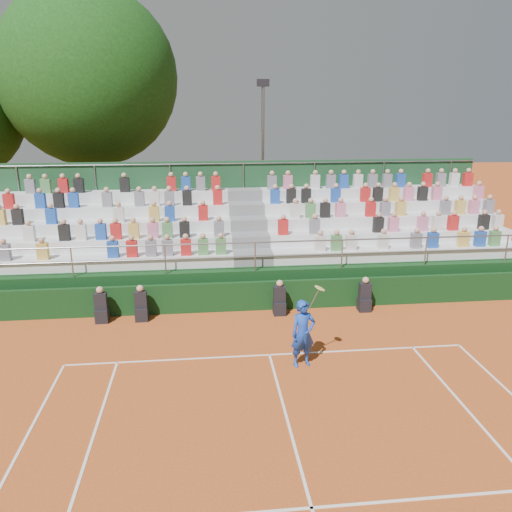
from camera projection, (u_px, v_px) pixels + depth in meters
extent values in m
plane|color=#C15320|center=(269.00, 355.00, 13.75)|extent=(90.00, 90.00, 0.00)
cube|color=white|center=(269.00, 355.00, 13.75)|extent=(11.00, 0.06, 0.01)
cube|color=white|center=(289.00, 426.00, 10.70)|extent=(0.06, 6.40, 0.01)
cube|color=white|center=(312.00, 508.00, 8.52)|extent=(8.22, 0.06, 0.01)
cube|color=black|center=(257.00, 296.00, 16.65)|extent=(20.00, 0.15, 1.00)
cube|color=black|center=(102.00, 315.00, 15.80)|extent=(0.40, 0.40, 0.44)
cube|color=black|center=(101.00, 301.00, 15.66)|extent=(0.38, 0.25, 0.55)
sphere|color=tan|center=(100.00, 290.00, 15.55)|extent=(0.22, 0.22, 0.22)
cube|color=black|center=(142.00, 314.00, 15.92)|extent=(0.40, 0.40, 0.44)
cube|color=black|center=(141.00, 300.00, 15.78)|extent=(0.38, 0.25, 0.55)
sphere|color=tan|center=(140.00, 288.00, 15.67)|extent=(0.22, 0.22, 0.22)
cube|color=black|center=(279.00, 308.00, 16.37)|extent=(0.40, 0.40, 0.44)
cube|color=black|center=(280.00, 294.00, 16.23)|extent=(0.38, 0.25, 0.55)
sphere|color=tan|center=(280.00, 283.00, 16.12)|extent=(0.22, 0.22, 0.22)
cube|color=black|center=(364.00, 304.00, 16.66)|extent=(0.40, 0.40, 0.44)
cube|color=black|center=(365.00, 291.00, 16.52)|extent=(0.38, 0.25, 0.55)
sphere|color=tan|center=(366.00, 280.00, 16.41)|extent=(0.22, 0.22, 0.22)
cube|color=black|center=(248.00, 265.00, 19.57)|extent=(20.00, 5.20, 1.20)
cube|color=silver|center=(99.00, 262.00, 17.20)|extent=(9.30, 0.85, 0.42)
cube|color=silver|center=(398.00, 253.00, 18.28)|extent=(9.30, 0.85, 0.42)
cube|color=slate|center=(253.00, 257.00, 17.74)|extent=(1.40, 0.85, 0.42)
cube|color=silver|center=(102.00, 244.00, 17.89)|extent=(9.30, 0.85, 0.42)
cube|color=silver|center=(390.00, 236.00, 18.97)|extent=(9.30, 0.85, 0.42)
cube|color=slate|center=(250.00, 240.00, 18.43)|extent=(1.40, 0.85, 0.42)
cube|color=silver|center=(105.00, 227.00, 18.57)|extent=(9.30, 0.85, 0.42)
cube|color=silver|center=(383.00, 220.00, 19.66)|extent=(9.30, 0.85, 0.42)
cube|color=slate|center=(248.00, 224.00, 19.11)|extent=(1.40, 0.85, 0.42)
cube|color=silver|center=(108.00, 211.00, 19.26)|extent=(9.30, 0.85, 0.42)
cube|color=silver|center=(377.00, 206.00, 20.34)|extent=(9.30, 0.85, 0.42)
cube|color=slate|center=(246.00, 208.00, 19.80)|extent=(1.40, 0.85, 0.42)
cube|color=silver|center=(111.00, 197.00, 19.95)|extent=(9.30, 0.85, 0.42)
cube|color=silver|center=(371.00, 192.00, 21.03)|extent=(9.30, 0.85, 0.42)
cube|color=slate|center=(244.00, 194.00, 20.49)|extent=(1.40, 0.85, 0.42)
cube|color=#1B4626|center=(243.00, 213.00, 21.25)|extent=(20.00, 0.12, 4.40)
cylinder|color=gray|center=(255.00, 242.00, 16.68)|extent=(20.00, 0.05, 0.05)
cylinder|color=gray|center=(243.00, 163.00, 20.54)|extent=(20.00, 0.05, 0.05)
cube|color=slate|center=(5.00, 252.00, 16.61)|extent=(0.36, 0.24, 0.56)
cube|color=gold|center=(43.00, 251.00, 16.74)|extent=(0.36, 0.24, 0.56)
cube|color=#1E4CB2|center=(113.00, 249.00, 16.97)|extent=(0.36, 0.24, 0.56)
cube|color=red|center=(132.00, 249.00, 17.03)|extent=(0.36, 0.24, 0.56)
cube|color=slate|center=(151.00, 248.00, 17.10)|extent=(0.36, 0.24, 0.56)
cube|color=slate|center=(167.00, 248.00, 17.15)|extent=(0.36, 0.24, 0.56)
cube|color=red|center=(186.00, 247.00, 17.22)|extent=(0.36, 0.24, 0.56)
cube|color=#4C8C4C|center=(203.00, 247.00, 17.28)|extent=(0.36, 0.24, 0.56)
cube|color=#4C8C4C|center=(221.00, 246.00, 17.34)|extent=(0.36, 0.24, 0.56)
cube|color=silver|center=(29.00, 233.00, 17.36)|extent=(0.36, 0.24, 0.56)
cube|color=black|center=(64.00, 233.00, 17.48)|extent=(0.36, 0.24, 0.56)
cube|color=silver|center=(81.00, 232.00, 17.53)|extent=(0.36, 0.24, 0.56)
cube|color=#1E4CB2|center=(101.00, 232.00, 17.60)|extent=(0.36, 0.24, 0.56)
cube|color=red|center=(116.00, 231.00, 17.66)|extent=(0.36, 0.24, 0.56)
cube|color=gold|center=(134.00, 231.00, 17.72)|extent=(0.36, 0.24, 0.56)
cube|color=pink|center=(153.00, 230.00, 17.79)|extent=(0.36, 0.24, 0.56)
cube|color=#4C8C4C|center=(167.00, 230.00, 17.84)|extent=(0.36, 0.24, 0.56)
cube|color=black|center=(185.00, 230.00, 17.90)|extent=(0.36, 0.24, 0.56)
cube|color=slate|center=(219.00, 229.00, 18.03)|extent=(0.36, 0.24, 0.56)
cube|color=gold|center=(0.00, 217.00, 17.92)|extent=(0.36, 0.24, 0.56)
cube|color=black|center=(18.00, 217.00, 17.98)|extent=(0.36, 0.24, 0.56)
cube|color=#1E4CB2|center=(51.00, 216.00, 18.10)|extent=(0.36, 0.24, 0.56)
cube|color=silver|center=(119.00, 215.00, 18.34)|extent=(0.36, 0.24, 0.56)
cube|color=gold|center=(154.00, 214.00, 18.47)|extent=(0.36, 0.24, 0.56)
cube|color=#1E4CB2|center=(170.00, 214.00, 18.53)|extent=(0.36, 0.24, 0.56)
cube|color=red|center=(203.00, 213.00, 18.66)|extent=(0.36, 0.24, 0.56)
cube|color=red|center=(9.00, 201.00, 18.61)|extent=(0.36, 0.24, 0.56)
cube|color=#1E4CB2|center=(40.00, 201.00, 18.73)|extent=(0.36, 0.24, 0.56)
cube|color=black|center=(59.00, 200.00, 18.80)|extent=(0.36, 0.24, 0.56)
cube|color=#1E4CB2|center=(74.00, 200.00, 18.85)|extent=(0.36, 0.24, 0.56)
cube|color=slate|center=(107.00, 199.00, 18.98)|extent=(0.36, 0.24, 0.56)
cube|color=slate|center=(139.00, 199.00, 19.10)|extent=(0.36, 0.24, 0.56)
cube|color=silver|center=(155.00, 199.00, 19.16)|extent=(0.36, 0.24, 0.56)
cube|color=slate|center=(169.00, 198.00, 19.21)|extent=(0.36, 0.24, 0.56)
cube|color=black|center=(187.00, 198.00, 19.28)|extent=(0.36, 0.24, 0.56)
cube|color=red|center=(218.00, 197.00, 19.40)|extent=(0.36, 0.24, 0.56)
cube|color=slate|center=(30.00, 186.00, 19.36)|extent=(0.36, 0.24, 0.56)
cube|color=#4C8C4C|center=(46.00, 186.00, 19.42)|extent=(0.36, 0.24, 0.56)
cube|color=red|center=(63.00, 186.00, 19.48)|extent=(0.36, 0.24, 0.56)
cube|color=black|center=(79.00, 186.00, 19.54)|extent=(0.36, 0.24, 0.56)
cube|color=black|center=(125.00, 185.00, 19.72)|extent=(0.36, 0.24, 0.56)
cube|color=red|center=(171.00, 184.00, 19.91)|extent=(0.36, 0.24, 0.56)
cube|color=#1E4CB2|center=(186.00, 184.00, 19.96)|extent=(0.36, 0.24, 0.56)
cube|color=slate|center=(201.00, 184.00, 20.02)|extent=(0.36, 0.24, 0.56)
cube|color=red|center=(216.00, 183.00, 20.08)|extent=(0.36, 0.24, 0.56)
cube|color=silver|center=(320.00, 243.00, 17.70)|extent=(0.36, 0.24, 0.56)
cube|color=#4C8C4C|center=(336.00, 243.00, 17.76)|extent=(0.36, 0.24, 0.56)
cube|color=silver|center=(351.00, 242.00, 17.81)|extent=(0.36, 0.24, 0.56)
cube|color=silver|center=(383.00, 242.00, 17.93)|extent=(0.36, 0.24, 0.56)
cube|color=slate|center=(416.00, 241.00, 18.06)|extent=(0.36, 0.24, 0.56)
cube|color=#1E4CB2|center=(433.00, 240.00, 18.12)|extent=(0.36, 0.24, 0.56)
cube|color=gold|center=(463.00, 239.00, 18.24)|extent=(0.36, 0.24, 0.56)
cube|color=#1E4CB2|center=(480.00, 239.00, 18.30)|extent=(0.36, 0.24, 0.56)
cube|color=#4C8C4C|center=(495.00, 238.00, 18.36)|extent=(0.36, 0.24, 0.56)
cube|color=red|center=(283.00, 227.00, 18.26)|extent=(0.36, 0.24, 0.56)
cube|color=slate|center=(314.00, 226.00, 18.38)|extent=(0.36, 0.24, 0.56)
cube|color=black|center=(378.00, 225.00, 18.63)|extent=(0.36, 0.24, 0.56)
cube|color=pink|center=(393.00, 224.00, 18.69)|extent=(0.36, 0.24, 0.56)
cube|color=pink|center=(422.00, 224.00, 18.80)|extent=(0.36, 0.24, 0.56)
cube|color=silver|center=(438.00, 223.00, 18.86)|extent=(0.36, 0.24, 0.56)
cube|color=red|center=(453.00, 223.00, 18.92)|extent=(0.36, 0.24, 0.56)
cube|color=black|center=(484.00, 222.00, 19.05)|extent=(0.36, 0.24, 0.56)
cube|color=silver|center=(497.00, 222.00, 19.11)|extent=(0.36, 0.24, 0.56)
cube|color=silver|center=(295.00, 211.00, 19.01)|extent=(0.36, 0.24, 0.56)
cube|color=#4C8C4C|center=(310.00, 210.00, 19.07)|extent=(0.36, 0.24, 0.56)
cube|color=black|center=(325.00, 210.00, 19.13)|extent=(0.36, 0.24, 0.56)
cube|color=pink|center=(340.00, 210.00, 19.19)|extent=(0.36, 0.24, 0.56)
cube|color=red|center=(370.00, 209.00, 19.31)|extent=(0.36, 0.24, 0.56)
cube|color=slate|center=(385.00, 209.00, 19.37)|extent=(0.36, 0.24, 0.56)
cube|color=gold|center=(401.00, 208.00, 19.43)|extent=(0.36, 0.24, 0.56)
cube|color=slate|center=(445.00, 208.00, 19.62)|extent=(0.36, 0.24, 0.56)
cube|color=gold|center=(460.00, 207.00, 19.68)|extent=(0.36, 0.24, 0.56)
cube|color=pink|center=(474.00, 207.00, 19.74)|extent=(0.36, 0.24, 0.56)
cube|color=slate|center=(489.00, 207.00, 19.80)|extent=(0.36, 0.24, 0.56)
cube|color=#1E4CB2|center=(275.00, 196.00, 19.63)|extent=(0.36, 0.24, 0.56)
cube|color=black|center=(291.00, 196.00, 19.70)|extent=(0.36, 0.24, 0.56)
cube|color=black|center=(306.00, 196.00, 19.76)|extent=(0.36, 0.24, 0.56)
cube|color=#1E4CB2|center=(336.00, 195.00, 19.88)|extent=(0.36, 0.24, 0.56)
cube|color=red|center=(365.00, 195.00, 20.00)|extent=(0.36, 0.24, 0.56)
cube|color=black|center=(378.00, 194.00, 20.05)|extent=(0.36, 0.24, 0.56)
cube|color=gold|center=(394.00, 194.00, 20.12)|extent=(0.36, 0.24, 0.56)
cube|color=pink|center=(408.00, 194.00, 20.18)|extent=(0.36, 0.24, 0.56)
cube|color=black|center=(422.00, 194.00, 20.24)|extent=(0.36, 0.24, 0.56)
cube|color=pink|center=(437.00, 193.00, 20.30)|extent=(0.36, 0.24, 0.56)
cube|color=pink|center=(478.00, 192.00, 20.49)|extent=(0.36, 0.24, 0.56)
cube|color=slate|center=(272.00, 182.00, 20.32)|extent=(0.36, 0.24, 0.56)
cube|color=pink|center=(288.00, 182.00, 20.38)|extent=(0.36, 0.24, 0.56)
cube|color=silver|center=(315.00, 182.00, 20.50)|extent=(0.36, 0.24, 0.56)
cube|color=slate|center=(331.00, 182.00, 20.56)|extent=(0.36, 0.24, 0.56)
cube|color=#1E4CB2|center=(344.00, 181.00, 20.62)|extent=(0.36, 0.24, 0.56)
cube|color=silver|center=(358.00, 181.00, 20.68)|extent=(0.36, 0.24, 0.56)
cube|color=slate|center=(372.00, 181.00, 20.74)|extent=(0.36, 0.24, 0.56)
cube|color=slate|center=(387.00, 181.00, 20.81)|extent=(0.36, 0.24, 0.56)
cube|color=#1E4CB2|center=(400.00, 180.00, 20.87)|extent=(0.36, 0.24, 0.56)
cube|color=red|center=(427.00, 180.00, 20.98)|extent=(0.36, 0.24, 0.56)
cube|color=slate|center=(441.00, 180.00, 21.04)|extent=(0.36, 0.24, 0.56)
cube|color=silver|center=(454.00, 180.00, 21.11)|extent=(0.36, 0.24, 0.56)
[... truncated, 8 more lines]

